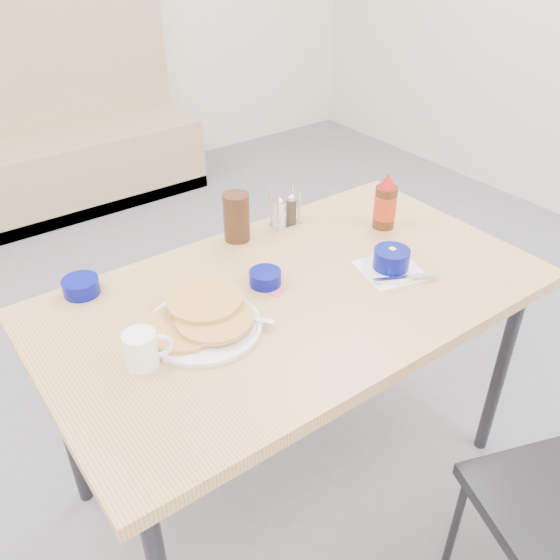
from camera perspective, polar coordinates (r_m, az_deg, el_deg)
ground at (r=2.06m, az=5.70°, el=-22.01°), size 6.00×6.00×0.00m
booth_bench at (r=3.93m, az=-22.21°, el=11.22°), size 1.90×0.56×1.22m
dining_table at (r=1.69m, az=1.43°, el=-2.77°), size 1.40×0.80×0.76m
pancake_plate at (r=1.52m, az=-7.51°, el=-3.91°), size 0.31×0.30×0.05m
coffee_mug at (r=1.42m, az=-13.08°, el=-6.46°), size 0.11×0.08×0.09m
grits_setting at (r=1.75m, az=10.66°, el=1.71°), size 0.21×0.22×0.07m
creamer_bowl at (r=1.72m, az=-18.60°, el=-0.59°), size 0.10×0.10×0.05m
butter_bowl at (r=1.67m, az=-1.42°, el=0.20°), size 0.09×0.09×0.04m
amber_tumbler at (r=1.86m, az=-4.21°, el=6.06°), size 0.11×0.11×0.16m
condiment_caddy at (r=1.96m, az=0.53°, el=6.47°), size 0.10×0.06×0.12m
syrup_bottle at (r=1.96m, az=10.10°, el=7.22°), size 0.07×0.07×0.19m
sugar_wrapper at (r=1.64m, az=-0.25°, el=-1.18°), size 0.05×0.04×0.00m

